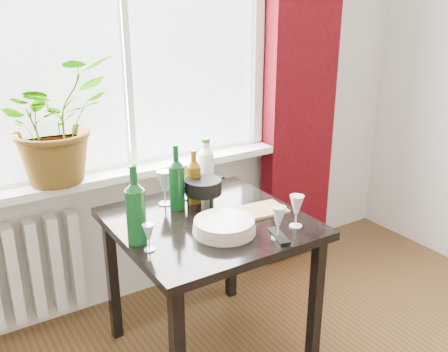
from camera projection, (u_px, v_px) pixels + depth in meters
window at (122, 21)px, 2.51m from camera, size 1.72×0.08×1.62m
windowsill at (137, 170)px, 2.72m from camera, size 1.72×0.20×0.04m
curtain at (302, 68)px, 3.10m from camera, size 0.50×0.12×2.56m
radiator at (2, 277)px, 2.52m from camera, size 0.80×0.10×0.55m
table at (209, 237)px, 2.36m from camera, size 0.85×0.85×0.74m
potted_plant at (54, 121)px, 2.41m from camera, size 0.70×0.66×0.62m
wine_bottle_left at (135, 204)px, 2.05m from camera, size 0.09×0.09×0.35m
wine_bottle_right at (176, 177)px, 2.39m from camera, size 0.08×0.08×0.33m
bottle_amber at (194, 176)px, 2.47m from camera, size 0.09×0.09×0.28m
cleaning_bottle at (206, 164)px, 2.63m from camera, size 0.10×0.10×0.29m
wineglass_front_right at (278, 222)px, 2.12m from camera, size 0.07×0.07×0.15m
wineglass_far_right at (296, 211)px, 2.23m from camera, size 0.08×0.08×0.15m
wineglass_back_center at (183, 180)px, 2.54m from camera, size 0.09×0.09×0.20m
wineglass_back_left at (165, 187)px, 2.47m from camera, size 0.09×0.09×0.18m
wineglass_front_left at (149, 237)px, 2.03m from camera, size 0.06×0.06×0.12m
plate_stack at (224, 226)px, 2.19m from camera, size 0.36×0.36×0.06m
fondue_pot at (203, 193)px, 2.45m from camera, size 0.26×0.24×0.14m
tv_remote at (279, 236)px, 2.15m from camera, size 0.09×0.17×0.02m
cutting_board at (259, 211)px, 2.41m from camera, size 0.27×0.18×0.01m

